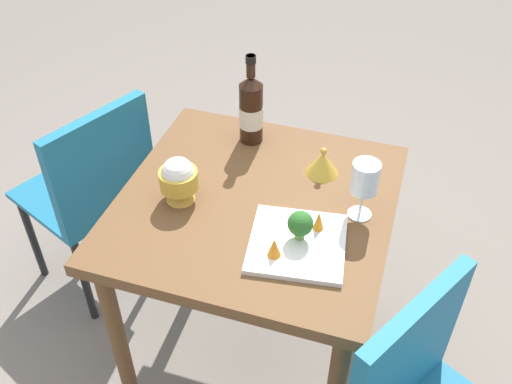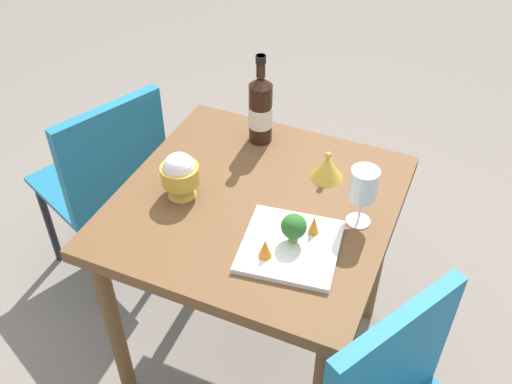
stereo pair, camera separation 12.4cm
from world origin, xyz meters
name	(u,v)px [view 1 (the left image)]	position (x,y,z in m)	size (l,w,h in m)	color
ground_plane	(256,350)	(0.00, 0.00, 0.00)	(8.00, 8.00, 0.00)	gray
dining_table	(256,226)	(0.00, 0.00, 0.64)	(0.78, 0.78, 0.75)	brown
chair_by_wall	(95,185)	(-0.14, -0.64, 0.53)	(0.52, 0.52, 0.85)	teal
wine_bottle	(251,109)	(-0.28, -0.11, 0.86)	(0.08, 0.08, 0.30)	black
wine_glass	(365,179)	(-0.03, 0.29, 0.87)	(0.08, 0.08, 0.18)	white
rice_bowl	(179,179)	(0.06, -0.21, 0.82)	(0.11, 0.11, 0.14)	gold
rice_bowl_lid	(323,163)	(-0.18, 0.15, 0.78)	(0.10, 0.10, 0.09)	gold
serving_plate	(297,244)	(0.14, 0.16, 0.75)	(0.28, 0.28, 0.02)	white
broccoli_floret	(300,224)	(0.13, 0.16, 0.81)	(0.07, 0.07, 0.09)	#729E4C
carrot_garnish_left	(319,221)	(0.08, 0.20, 0.79)	(0.03, 0.03, 0.06)	orange
carrot_garnish_right	(274,247)	(0.21, 0.11, 0.79)	(0.04, 0.04, 0.06)	orange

